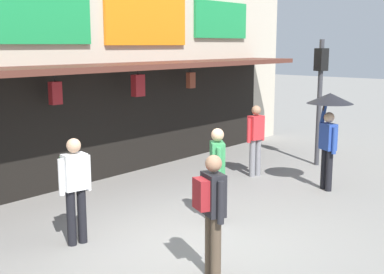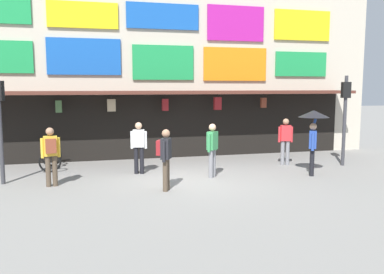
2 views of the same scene
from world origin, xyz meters
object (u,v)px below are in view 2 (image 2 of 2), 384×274
object	(u,v)px
pedestrian_in_white	(212,147)
pedestrian_in_blue	(165,155)
pedestrian_in_black	(51,152)
pedestrian_with_umbrella	(313,124)
traffic_light_far	(345,106)
pedestrian_in_yellow	(285,139)
bicycle_parked	(51,158)
pedestrian_in_green	(139,144)

from	to	relation	value
pedestrian_in_white	pedestrian_in_blue	distance (m)	2.10
pedestrian_in_black	pedestrian_with_umbrella	size ratio (longest dim) A/B	0.81
pedestrian_in_black	pedestrian_in_blue	size ratio (longest dim) A/B	1.00
traffic_light_far	pedestrian_in_yellow	world-z (taller)	traffic_light_far
pedestrian_in_blue	pedestrian_with_umbrella	bearing A→B (deg)	8.26
pedestrian_in_yellow	pedestrian_with_umbrella	bearing A→B (deg)	-89.79
pedestrian_in_black	pedestrian_with_umbrella	bearing A→B (deg)	-3.85
bicycle_parked	pedestrian_in_black	xyz separation A→B (m)	(0.25, -2.57, 0.59)
bicycle_parked	pedestrian_with_umbrella	bearing A→B (deg)	-20.83
pedestrian_in_black	pedestrian_in_blue	distance (m)	3.28
traffic_light_far	bicycle_parked	bearing A→B (deg)	169.44
pedestrian_in_green	pedestrian_in_white	bearing A→B (deg)	-27.73
pedestrian_in_white	pedestrian_in_green	distance (m)	2.41
pedestrian_with_umbrella	pedestrian_in_yellow	distance (m)	1.94
pedestrian_in_white	pedestrian_with_umbrella	size ratio (longest dim) A/B	0.81
pedestrian_with_umbrella	bicycle_parked	bearing A→B (deg)	159.17
pedestrian_in_white	pedestrian_in_yellow	world-z (taller)	same
pedestrian_with_umbrella	pedestrian_in_green	world-z (taller)	pedestrian_with_umbrella
traffic_light_far	pedestrian_with_umbrella	world-z (taller)	traffic_light_far
bicycle_parked	pedestrian_in_yellow	xyz separation A→B (m)	(8.15, -1.29, 0.55)
pedestrian_in_blue	pedestrian_in_black	bearing A→B (deg)	157.78
pedestrian_in_black	pedestrian_in_blue	bearing A→B (deg)	-22.22
pedestrian_in_green	pedestrian_in_yellow	distance (m)	5.29
pedestrian_in_blue	pedestrian_in_green	bearing A→B (deg)	100.29
pedestrian_in_blue	pedestrian_in_white	bearing A→B (deg)	35.56
pedestrian_in_blue	traffic_light_far	bearing A→B (deg)	15.70
pedestrian_in_black	pedestrian_with_umbrella	xyz separation A→B (m)	(7.91, -0.53, 0.66)
traffic_light_far	pedestrian_with_umbrella	distance (m)	2.37
traffic_light_far	pedestrian_in_yellow	distance (m)	2.38
pedestrian_in_blue	bicycle_parked	bearing A→B (deg)	130.74
bicycle_parked	pedestrian_in_blue	bearing A→B (deg)	-49.26
pedestrian_in_blue	pedestrian_in_green	distance (m)	2.38
traffic_light_far	pedestrian_in_yellow	size ratio (longest dim) A/B	1.90
pedestrian_in_white	traffic_light_far	bearing A→B (deg)	7.77
traffic_light_far	pedestrian_in_green	size ratio (longest dim) A/B	1.90
pedestrian_in_black	pedestrian_in_yellow	bearing A→B (deg)	9.19
bicycle_parked	pedestrian_in_green	world-z (taller)	pedestrian_in_green
pedestrian_with_umbrella	pedestrian_in_green	distance (m)	5.58
pedestrian_in_blue	pedestrian_in_green	xyz separation A→B (m)	(-0.43, 2.35, 0.00)
pedestrian_in_black	pedestrian_in_white	xyz separation A→B (m)	(4.74, -0.02, -0.04)
pedestrian_in_yellow	pedestrian_in_black	bearing A→B (deg)	-170.81
traffic_light_far	pedestrian_in_black	bearing A→B (deg)	-176.04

